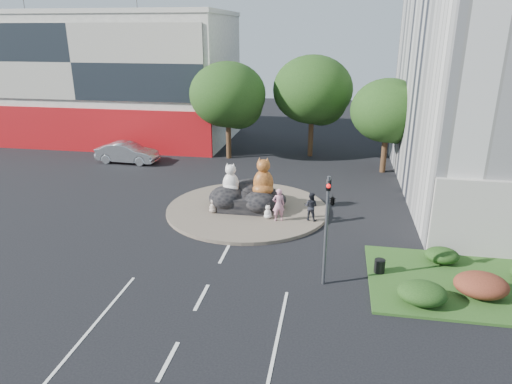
% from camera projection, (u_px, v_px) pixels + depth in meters
% --- Properties ---
extents(ground, '(120.00, 120.00, 0.00)m').
position_uv_depth(ground, '(202.00, 297.00, 19.21)').
color(ground, black).
rests_on(ground, ground).
extents(roundabout_island, '(10.00, 10.00, 0.20)m').
position_uv_depth(roundabout_island, '(247.00, 209.00, 28.45)').
color(roundabout_island, brown).
rests_on(roundabout_island, ground).
extents(rock_plinth, '(3.20, 2.60, 0.90)m').
position_uv_depth(rock_plinth, '(247.00, 201.00, 28.27)').
color(rock_plinth, black).
rests_on(rock_plinth, roundabout_island).
extents(shophouse_block, '(25.20, 12.30, 17.40)m').
position_uv_depth(shophouse_block, '(106.00, 77.00, 46.01)').
color(shophouse_block, silver).
rests_on(shophouse_block, ground).
extents(grass_verge, '(10.00, 6.00, 0.12)m').
position_uv_depth(grass_verge, '(485.00, 285.00, 20.00)').
color(grass_verge, '#254C19').
rests_on(grass_verge, ground).
extents(tree_left, '(6.46, 6.46, 8.27)m').
position_uv_depth(tree_left, '(229.00, 98.00, 38.58)').
color(tree_left, '#382314').
rests_on(tree_left, ground).
extents(tree_mid, '(6.84, 6.84, 8.76)m').
position_uv_depth(tree_mid, '(313.00, 93.00, 39.18)').
color(tree_mid, '#382314').
rests_on(tree_mid, ground).
extents(tree_right, '(5.70, 5.70, 7.30)m').
position_uv_depth(tree_right, '(389.00, 114.00, 34.79)').
color(tree_right, '#382314').
rests_on(tree_right, ground).
extents(hedge_near_green, '(2.00, 1.60, 0.90)m').
position_uv_depth(hedge_near_green, '(422.00, 293.00, 18.46)').
color(hedge_near_green, '#183511').
rests_on(hedge_near_green, grass_verge).
extents(hedge_red, '(2.20, 1.76, 0.99)m').
position_uv_depth(hedge_red, '(481.00, 285.00, 18.97)').
color(hedge_red, '#552616').
rests_on(hedge_red, grass_verge).
extents(hedge_back_green, '(1.60, 1.28, 0.72)m').
position_uv_depth(hedge_back_green, '(442.00, 255.00, 21.77)').
color(hedge_back_green, '#183511').
rests_on(hedge_back_green, grass_verge).
extents(traffic_light, '(0.44, 1.24, 5.00)m').
position_uv_depth(traffic_light, '(330.00, 208.00, 19.01)').
color(traffic_light, '#595B60').
rests_on(traffic_light, ground).
extents(street_lamp, '(2.34, 0.22, 8.06)m').
position_uv_depth(street_lamp, '(488.00, 158.00, 23.00)').
color(street_lamp, '#595B60').
rests_on(street_lamp, ground).
extents(cat_white, '(1.18, 1.03, 1.92)m').
position_uv_depth(cat_white, '(231.00, 178.00, 27.97)').
color(cat_white, silver).
rests_on(cat_white, rock_plinth).
extents(cat_tabby, '(1.56, 1.40, 2.36)m').
position_uv_depth(cat_tabby, '(263.00, 176.00, 27.60)').
color(cat_tabby, '#AB6523').
rests_on(cat_tabby, rock_plinth).
extents(kitten_calico, '(0.54, 0.47, 0.88)m').
position_uv_depth(kitten_calico, '(213.00, 205.00, 27.55)').
color(kitten_calico, silver).
rests_on(kitten_calico, roundabout_island).
extents(kitten_white, '(0.63, 0.59, 0.84)m').
position_uv_depth(kitten_white, '(268.00, 211.00, 26.69)').
color(kitten_white, silver).
rests_on(kitten_white, roundabout_island).
extents(pedestrian_pink, '(0.81, 0.65, 1.95)m').
position_uv_depth(pedestrian_pink, '(279.00, 205.00, 26.17)').
color(pedestrian_pink, '#C47F94').
rests_on(pedestrian_pink, roundabout_island).
extents(pedestrian_dark, '(0.95, 0.83, 1.68)m').
position_uv_depth(pedestrian_dark, '(311.00, 206.00, 26.28)').
color(pedestrian_dark, black).
rests_on(pedestrian_dark, roundabout_island).
extents(parked_car, '(5.30, 2.06, 1.72)m').
position_uv_depth(parked_car, '(127.00, 153.00, 38.58)').
color(parked_car, '#A3A6AB').
rests_on(parked_car, ground).
extents(litter_bin, '(0.59, 0.59, 0.63)m').
position_uv_depth(litter_bin, '(380.00, 266.00, 20.88)').
color(litter_bin, black).
rests_on(litter_bin, grass_verge).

